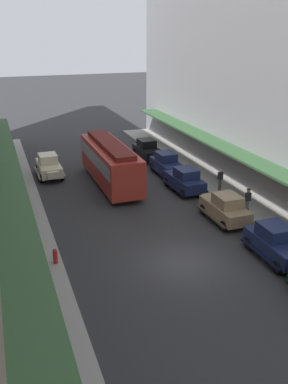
% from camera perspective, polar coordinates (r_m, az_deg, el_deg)
% --- Properties ---
extents(ground_plane, '(200.00, 200.00, 0.00)m').
position_cam_1_polar(ground_plane, '(22.56, 5.27, -9.50)').
color(ground_plane, '#2D2D30').
extents(sidewalk_left, '(3.00, 60.00, 0.15)m').
position_cam_1_polar(sidewalk_left, '(20.88, -14.22, -12.67)').
color(sidewalk_left, '#99968E').
rests_on(sidewalk_left, ground).
extents(parked_car_0, '(2.16, 4.27, 1.84)m').
position_cam_1_polar(parked_car_0, '(35.45, 3.14, 3.90)').
color(parked_car_0, '#19234C').
rests_on(parked_car_0, ground).
extents(parked_car_1, '(2.23, 4.29, 1.84)m').
position_cam_1_polar(parked_car_1, '(23.51, 17.53, -6.51)').
color(parked_car_1, '#19234C').
rests_on(parked_car_1, ground).
extents(parked_car_2, '(2.28, 4.31, 1.84)m').
position_cam_1_polar(parked_car_2, '(31.78, 5.56, 1.75)').
color(parked_car_2, '#19234C').
rests_on(parked_car_2, ground).
extents(parked_car_3, '(2.14, 4.26, 1.84)m').
position_cam_1_polar(parked_car_3, '(27.16, 11.00, -2.03)').
color(parked_car_3, '#997F5B').
rests_on(parked_car_3, ground).
extents(parked_car_5, '(2.19, 4.28, 1.84)m').
position_cam_1_polar(parked_car_5, '(39.73, 0.47, 5.85)').
color(parked_car_5, black).
rests_on(parked_car_5, ground).
extents(parked_car_6, '(2.18, 4.27, 1.84)m').
position_cam_1_polar(parked_car_6, '(35.78, -12.83, 3.55)').
color(parked_car_6, beige).
rests_on(parked_car_6, ground).
extents(streetcar, '(2.53, 9.60, 3.46)m').
position_cam_1_polar(streetcar, '(32.81, -4.62, 4.17)').
color(streetcar, '#A52D23').
rests_on(streetcar, ground).
extents(fire_hydrant, '(0.24, 0.24, 0.82)m').
position_cam_1_polar(fire_hydrant, '(22.41, -11.98, -8.49)').
color(fire_hydrant, '#B21E19').
rests_on(fire_hydrant, sidewalk_left).
extents(pedestrian_0, '(0.36, 0.28, 1.67)m').
position_cam_1_polar(pedestrian_0, '(28.33, 13.93, -1.14)').
color(pedestrian_0, slate).
rests_on(pedestrian_0, sidewalk_right).
extents(pedestrian_1, '(0.36, 0.24, 1.64)m').
position_cam_1_polar(pedestrian_1, '(27.76, -17.95, -2.09)').
color(pedestrian_1, '#4C4238').
rests_on(pedestrian_1, sidewalk_left).
extents(pedestrian_2, '(0.36, 0.24, 1.64)m').
position_cam_1_polar(pedestrian_2, '(23.70, -17.88, -6.20)').
color(pedestrian_2, '#4C4238').
rests_on(pedestrian_2, sidewalk_left).
extents(pedestrian_3, '(0.36, 0.24, 1.64)m').
position_cam_1_polar(pedestrian_3, '(31.95, 10.32, 1.69)').
color(pedestrian_3, '#4C4238').
rests_on(pedestrian_3, sidewalk_right).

